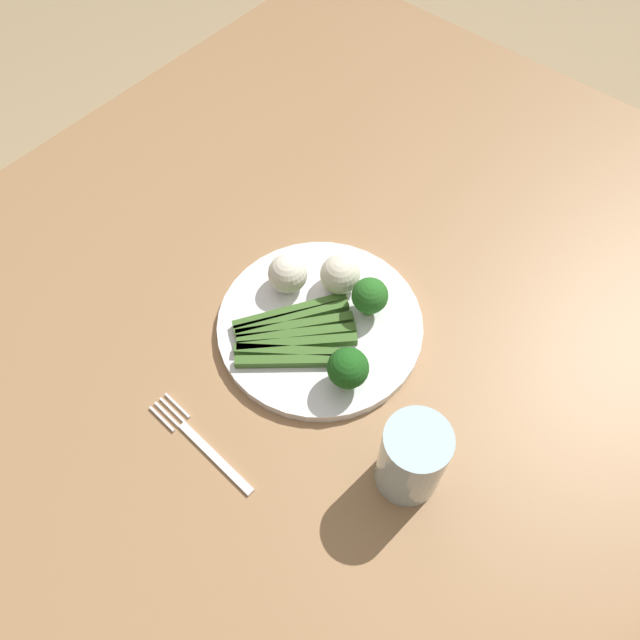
{
  "coord_description": "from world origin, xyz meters",
  "views": [
    {
      "loc": [
        -0.3,
        -0.31,
        1.45
      ],
      "look_at": [
        0.02,
        -0.04,
        0.77
      ],
      "focal_mm": 35.24,
      "sensor_mm": 36.0,
      "label": 1
    }
  ],
  "objects_px": {
    "plate": "(320,325)",
    "cauliflower_front_left": "(340,274)",
    "broccoli_near_center": "(348,368)",
    "water_glass": "(412,459)",
    "dining_table": "(291,357)",
    "fork": "(201,443)",
    "asparagus_bundle": "(294,335)",
    "broccoli_outer_edge": "(370,296)",
    "cauliflower_mid": "(288,274)"
  },
  "relations": [
    {
      "from": "water_glass",
      "to": "asparagus_bundle",
      "type": "bearing_deg",
      "value": 77.21
    },
    {
      "from": "broccoli_near_center",
      "to": "cauliflower_mid",
      "type": "relative_size",
      "value": 1.17
    },
    {
      "from": "broccoli_outer_edge",
      "to": "cauliflower_mid",
      "type": "bearing_deg",
      "value": 109.37
    },
    {
      "from": "plate",
      "to": "broccoli_near_center",
      "type": "distance_m",
      "value": 0.1
    },
    {
      "from": "cauliflower_front_left",
      "to": "fork",
      "type": "relative_size",
      "value": 0.32
    },
    {
      "from": "broccoli_near_center",
      "to": "cauliflower_mid",
      "type": "bearing_deg",
      "value": 67.79
    },
    {
      "from": "cauliflower_mid",
      "to": "water_glass",
      "type": "bearing_deg",
      "value": -110.9
    },
    {
      "from": "cauliflower_mid",
      "to": "dining_table",
      "type": "bearing_deg",
      "value": -139.71
    },
    {
      "from": "broccoli_near_center",
      "to": "water_glass",
      "type": "relative_size",
      "value": 0.54
    },
    {
      "from": "fork",
      "to": "plate",
      "type": "bearing_deg",
      "value": -87.98
    },
    {
      "from": "cauliflower_mid",
      "to": "water_glass",
      "type": "height_order",
      "value": "water_glass"
    },
    {
      "from": "dining_table",
      "to": "broccoli_outer_edge",
      "type": "bearing_deg",
      "value": -43.74
    },
    {
      "from": "cauliflower_front_left",
      "to": "cauliflower_mid",
      "type": "distance_m",
      "value": 0.07
    },
    {
      "from": "dining_table",
      "to": "fork",
      "type": "height_order",
      "value": "fork"
    },
    {
      "from": "broccoli_outer_edge",
      "to": "broccoli_near_center",
      "type": "height_order",
      "value": "broccoli_near_center"
    },
    {
      "from": "dining_table",
      "to": "cauliflower_mid",
      "type": "bearing_deg",
      "value": 40.29
    },
    {
      "from": "dining_table",
      "to": "broccoli_near_center",
      "type": "distance_m",
      "value": 0.19
    },
    {
      "from": "broccoli_outer_edge",
      "to": "cauliflower_front_left",
      "type": "distance_m",
      "value": 0.05
    },
    {
      "from": "cauliflower_front_left",
      "to": "broccoli_outer_edge",
      "type": "bearing_deg",
      "value": -96.08
    },
    {
      "from": "cauliflower_front_left",
      "to": "cauliflower_mid",
      "type": "height_order",
      "value": "same"
    },
    {
      "from": "broccoli_outer_edge",
      "to": "dining_table",
      "type": "bearing_deg",
      "value": 136.26
    },
    {
      "from": "cauliflower_front_left",
      "to": "plate",
      "type": "bearing_deg",
      "value": -164.43
    },
    {
      "from": "asparagus_bundle",
      "to": "broccoli_near_center",
      "type": "bearing_deg",
      "value": -51.07
    },
    {
      "from": "broccoli_outer_edge",
      "to": "plate",
      "type": "bearing_deg",
      "value": 146.35
    },
    {
      "from": "asparagus_bundle",
      "to": "cauliflower_front_left",
      "type": "xyz_separation_m",
      "value": [
        0.1,
        0.01,
        0.02
      ]
    },
    {
      "from": "asparagus_bundle",
      "to": "cauliflower_mid",
      "type": "height_order",
      "value": "cauliflower_mid"
    },
    {
      "from": "broccoli_outer_edge",
      "to": "water_glass",
      "type": "xyz_separation_m",
      "value": [
        -0.14,
        -0.17,
        0.01
      ]
    },
    {
      "from": "plate",
      "to": "cauliflower_front_left",
      "type": "relative_size",
      "value": 5.02
    },
    {
      "from": "cauliflower_front_left",
      "to": "water_glass",
      "type": "bearing_deg",
      "value": -123.79
    },
    {
      "from": "dining_table",
      "to": "fork",
      "type": "relative_size",
      "value": 8.37
    },
    {
      "from": "plate",
      "to": "fork",
      "type": "distance_m",
      "value": 0.21
    },
    {
      "from": "dining_table",
      "to": "cauliflower_mid",
      "type": "distance_m",
      "value": 0.14
    },
    {
      "from": "cauliflower_front_left",
      "to": "cauliflower_mid",
      "type": "xyz_separation_m",
      "value": [
        -0.04,
        0.05,
        -0.0
      ]
    },
    {
      "from": "broccoli_outer_edge",
      "to": "fork",
      "type": "xyz_separation_m",
      "value": [
        -0.27,
        0.04,
        -0.05
      ]
    },
    {
      "from": "dining_table",
      "to": "asparagus_bundle",
      "type": "relative_size",
      "value": 8.17
    },
    {
      "from": "dining_table",
      "to": "cauliflower_front_left",
      "type": "relative_size",
      "value": 26.24
    },
    {
      "from": "fork",
      "to": "asparagus_bundle",
      "type": "bearing_deg",
      "value": -84.9
    },
    {
      "from": "asparagus_bundle",
      "to": "cauliflower_front_left",
      "type": "bearing_deg",
      "value": 46.47
    },
    {
      "from": "water_glass",
      "to": "fork",
      "type": "bearing_deg",
      "value": 121.24
    },
    {
      "from": "broccoli_outer_edge",
      "to": "cauliflower_front_left",
      "type": "relative_size",
      "value": 1.08
    },
    {
      "from": "asparagus_bundle",
      "to": "broccoli_near_center",
      "type": "xyz_separation_m",
      "value": [
        -0.01,
        -0.09,
        0.03
      ]
    },
    {
      "from": "asparagus_bundle",
      "to": "dining_table",
      "type": "bearing_deg",
      "value": 100.39
    },
    {
      "from": "asparagus_bundle",
      "to": "broccoli_near_center",
      "type": "height_order",
      "value": "broccoli_near_center"
    },
    {
      "from": "broccoli_near_center",
      "to": "water_glass",
      "type": "bearing_deg",
      "value": -109.25
    },
    {
      "from": "plate",
      "to": "cauliflower_front_left",
      "type": "bearing_deg",
      "value": 15.57
    },
    {
      "from": "cauliflower_front_left",
      "to": "water_glass",
      "type": "distance_m",
      "value": 0.26
    },
    {
      "from": "dining_table",
      "to": "water_glass",
      "type": "bearing_deg",
      "value": -105.21
    },
    {
      "from": "broccoli_near_center",
      "to": "water_glass",
      "type": "height_order",
      "value": "water_glass"
    },
    {
      "from": "dining_table",
      "to": "broccoli_near_center",
      "type": "relative_size",
      "value": 22.72
    },
    {
      "from": "broccoli_near_center",
      "to": "fork",
      "type": "xyz_separation_m",
      "value": [
        -0.17,
        0.08,
        -0.05
      ]
    }
  ]
}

